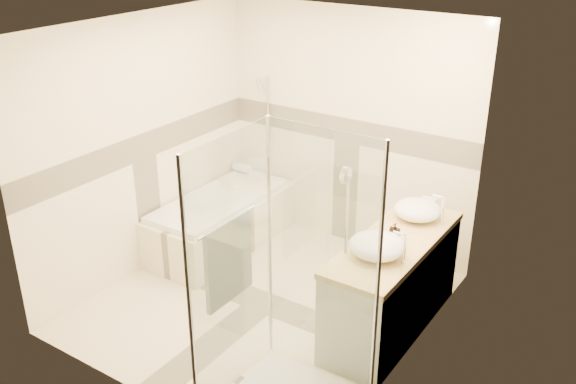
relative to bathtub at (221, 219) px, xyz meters
The scene contains 12 objects.
room 1.57m from the bathtub, 30.53° to the right, with size 2.82×3.02×2.52m.
bathtub is the anchor object (origin of this frame).
vanity 2.18m from the bathtub, ahead, with size 0.58×1.62×0.85m.
shower_enclosure 2.47m from the bathtub, 41.10° to the right, with size 0.96×0.93×2.04m.
vessel_sink_near 2.22m from the bathtub, ahead, with size 0.41×0.41×0.16m, color white.
vessel_sink_far 2.32m from the bathtub, 17.18° to the right, with size 0.45×0.45×0.18m, color white.
faucet_near 2.45m from the bathtub, ahead, with size 0.11×0.03×0.27m.
faucet_far 2.53m from the bathtub, 15.68° to the right, with size 0.11×0.03×0.26m.
amenity_bottle_a 2.24m from the bathtub, ahead, with size 0.06×0.07×0.14m, color black.
amenity_bottle_b 2.25m from the bathtub, 10.84° to the right, with size 0.11×0.11×0.15m, color black.
folded_towels 2.24m from the bathtub, ahead, with size 0.14×0.23×0.07m, color silver.
rolled_towel 0.79m from the bathtub, 108.81° to the left, with size 0.10×0.10×0.22m, color silver.
Camera 1 is at (2.95, -4.04, 3.35)m, focal length 40.00 mm.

